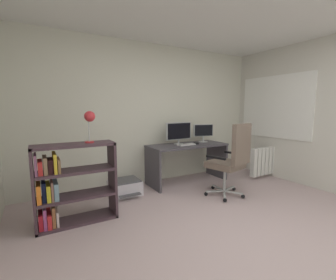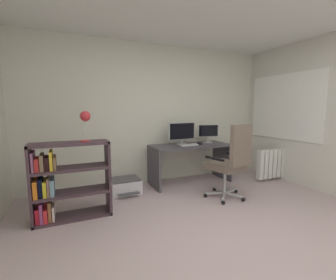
# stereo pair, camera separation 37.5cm
# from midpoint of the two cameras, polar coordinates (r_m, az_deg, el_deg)

# --- Properties ---
(ground_plane) EXTENTS (4.66, 4.85, 0.02)m
(ground_plane) POSITION_cam_midpoint_polar(r_m,az_deg,el_deg) (2.74, 15.77, -23.40)
(ground_plane) COLOR #C1A7AA
(ground_plane) RESTS_ON ground
(wall_back) EXTENTS (4.66, 0.10, 2.56)m
(wall_back) POSITION_cam_midpoint_polar(r_m,az_deg,el_deg) (4.44, -7.11, 6.23)
(wall_back) COLOR silver
(wall_back) RESTS_ON ground
(window_pane) EXTENTS (0.01, 1.46, 1.15)m
(window_pane) POSITION_cam_midpoint_polar(r_m,az_deg,el_deg) (5.10, 22.75, 7.47)
(window_pane) COLOR white
(window_frame) EXTENTS (0.02, 1.54, 1.23)m
(window_frame) POSITION_cam_midpoint_polar(r_m,az_deg,el_deg) (5.09, 22.70, 7.47)
(window_frame) COLOR white
(desk) EXTENTS (1.49, 0.62, 0.72)m
(desk) POSITION_cam_midpoint_polar(r_m,az_deg,el_deg) (4.39, 2.28, -3.51)
(desk) COLOR #4A464E
(desk) RESTS_ON ground
(monitor_main) EXTENTS (0.56, 0.18, 0.41)m
(monitor_main) POSITION_cam_midpoint_polar(r_m,az_deg,el_deg) (4.35, 0.18, 2.02)
(monitor_main) COLOR #B2B5B7
(monitor_main) RESTS_ON desk
(monitor_secondary) EXTENTS (0.41, 0.18, 0.35)m
(monitor_secondary) POSITION_cam_midpoint_polar(r_m,az_deg,el_deg) (4.67, 6.37, 2.07)
(monitor_secondary) COLOR #B2B5B7
(monitor_secondary) RESTS_ON desk
(keyboard) EXTENTS (0.35, 0.15, 0.02)m
(keyboard) POSITION_cam_midpoint_polar(r_m,az_deg,el_deg) (4.27, 2.04, -1.14)
(keyboard) COLOR silver
(keyboard) RESTS_ON desk
(computer_mouse) EXTENTS (0.08, 0.11, 0.03)m
(computer_mouse) POSITION_cam_midpoint_polar(r_m,az_deg,el_deg) (4.40, 4.50, -0.81)
(computer_mouse) COLOR black
(computer_mouse) RESTS_ON desk
(office_chair) EXTENTS (0.63, 0.68, 1.17)m
(office_chair) POSITION_cam_midpoint_polar(r_m,az_deg,el_deg) (3.71, 12.47, -4.36)
(office_chair) COLOR #B7BABC
(office_chair) RESTS_ON ground
(bookshelf) EXTENTS (0.93, 0.32, 0.98)m
(bookshelf) POSITION_cam_midpoint_polar(r_m,az_deg,el_deg) (3.15, -26.82, -10.01)
(bookshelf) COLOR #422D37
(bookshelf) RESTS_ON ground
(desk_lamp) EXTENTS (0.14, 0.13, 0.38)m
(desk_lamp) POSITION_cam_midpoint_polar(r_m,az_deg,el_deg) (3.04, -22.02, 4.83)
(desk_lamp) COLOR red
(desk_lamp) RESTS_ON bookshelf
(printer) EXTENTS (0.49, 0.49, 0.25)m
(printer) POSITION_cam_midpoint_polar(r_m,az_deg,el_deg) (3.96, -13.23, -11.20)
(printer) COLOR silver
(printer) RESTS_ON ground
(radiator) EXTENTS (0.97, 0.10, 0.55)m
(radiator) POSITION_cam_midpoint_polar(r_m,az_deg,el_deg) (5.13, 21.47, -4.68)
(radiator) COLOR white
(radiator) RESTS_ON ground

